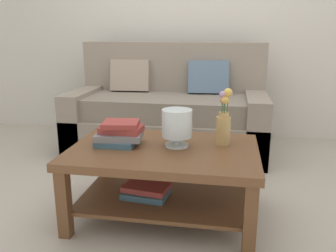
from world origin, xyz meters
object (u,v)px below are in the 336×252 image
Objects in this scene: coffee_table at (163,168)px; flower_pitcher at (224,122)px; couch at (168,114)px; glass_hurricane_vase at (177,125)px; book_stack_main at (119,133)px.

flower_pitcher is at bearing 21.21° from coffee_table.
couch is 1.37m from glass_hurricane_vase.
coffee_table is 0.48m from flower_pitcher.
book_stack_main reaches higher than coffee_table.
couch is at bearing 98.50° from coffee_table.
couch is 8.05× the size of glass_hurricane_vase.
book_stack_main is at bearing 175.97° from coffee_table.
couch is 1.64× the size of coffee_table.
coffee_table is 3.20× the size of flower_pitcher.
flower_pitcher is (0.65, 0.12, 0.07)m from book_stack_main.
couch is 1.38m from flower_pitcher.
book_stack_main is (-0.08, -1.35, 0.18)m from couch.
book_stack_main is at bearing -175.92° from glass_hurricane_vase.
flower_pitcher is at bearing -65.10° from couch.
couch is at bearing 114.90° from flower_pitcher.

